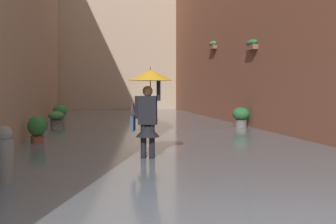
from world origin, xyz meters
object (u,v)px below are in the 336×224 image
object	(u,v)px
person_wading	(149,97)
potted_plant_far_right	(37,129)
potted_plant_near_left	(241,117)
mooring_bollard	(4,157)
potted_plant_mid_right	(60,113)
potted_plant_near_right	(56,118)

from	to	relation	value
person_wading	potted_plant_far_right	distance (m)	3.98
person_wading	potted_plant_near_left	xyz separation A→B (m)	(-4.31, -5.93, -0.88)
person_wading	mooring_bollard	world-z (taller)	person_wading
potted_plant_near_left	potted_plant_mid_right	xyz separation A→B (m)	(6.72, -3.97, -0.02)
person_wading	potted_plant_far_right	bearing A→B (deg)	-48.19
potted_plant_mid_right	mooring_bollard	size ratio (longest dim) A/B	0.84
person_wading	potted_plant_far_right	xyz separation A→B (m)	(2.58, -2.89, -0.90)
potted_plant_near_left	potted_plant_far_right	distance (m)	7.53
person_wading	mooring_bollard	size ratio (longest dim) A/B	2.03
person_wading	mooring_bollard	xyz separation A→B (m)	(2.55, 1.87, -0.88)
potted_plant_near_left	potted_plant_far_right	xyz separation A→B (m)	(6.89, 3.04, -0.03)
person_wading	potted_plant_mid_right	world-z (taller)	person_wading
person_wading	potted_plant_far_right	world-z (taller)	person_wading
potted_plant_far_right	potted_plant_mid_right	size ratio (longest dim) A/B	0.99
potted_plant_near_right	potted_plant_near_left	size ratio (longest dim) A/B	0.76
potted_plant_far_right	potted_plant_mid_right	xyz separation A→B (m)	(-0.17, -7.01, 0.01)
potted_plant_far_right	mooring_bollard	world-z (taller)	mooring_bollard
potted_plant_near_right	potted_plant_far_right	world-z (taller)	potted_plant_far_right
person_wading	potted_plant_near_left	size ratio (longest dim) A/B	2.39
potted_plant_far_right	potted_plant_near_left	bearing A→B (deg)	-156.19
person_wading	potted_plant_near_left	bearing A→B (deg)	-126.03
potted_plant_mid_right	mooring_bollard	xyz separation A→B (m)	(0.13, 11.76, 0.02)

